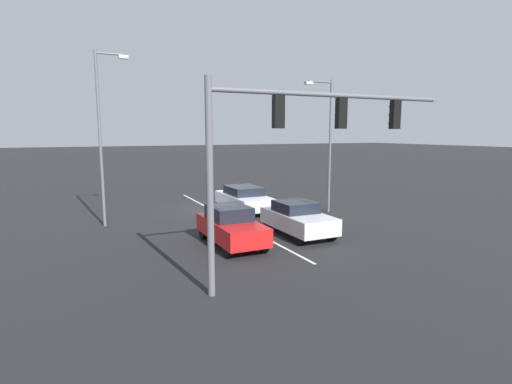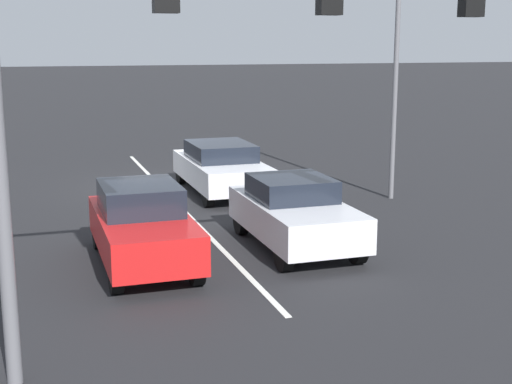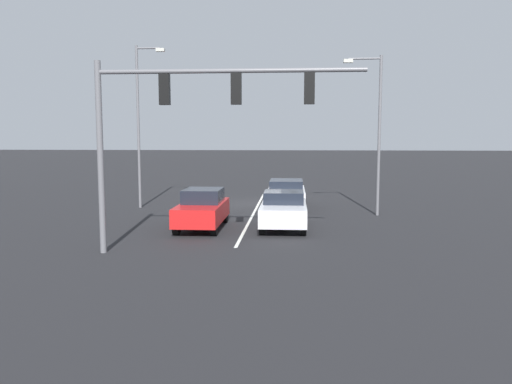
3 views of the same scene
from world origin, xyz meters
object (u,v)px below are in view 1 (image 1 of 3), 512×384
car_white_leftlane_second (244,198)px  street_lamp_left_shoulder (327,137)px  car_red_midlane_front (231,226)px  car_silver_leftlane_front (297,218)px  street_lamp_right_shoulder (103,129)px  traffic_signal_gantry (296,134)px

car_white_leftlane_second → street_lamp_left_shoulder: street_lamp_left_shoulder is taller
car_red_midlane_front → car_silver_leftlane_front: size_ratio=1.02×
car_red_midlane_front → street_lamp_left_shoulder: size_ratio=0.54×
car_silver_leftlane_front → street_lamp_left_shoulder: (-4.22, -3.80, 3.58)m
car_red_midlane_front → street_lamp_right_shoulder: bearing=-53.5°
car_red_midlane_front → car_white_leftlane_second: bearing=-117.9°
street_lamp_right_shoulder → car_silver_leftlane_front: bearing=143.8°
car_red_midlane_front → traffic_signal_gantry: size_ratio=0.49×
street_lamp_right_shoulder → car_red_midlane_front: bearing=126.5°
car_red_midlane_front → street_lamp_left_shoulder: (-7.54, -4.02, 3.54)m
street_lamp_right_shoulder → traffic_signal_gantry: bearing=114.0°
street_lamp_left_shoulder → street_lamp_right_shoulder: bearing=-8.5°
car_red_midlane_front → street_lamp_left_shoulder: 9.25m
car_silver_leftlane_front → street_lamp_right_shoulder: street_lamp_right_shoulder is taller
car_silver_leftlane_front → street_lamp_left_shoulder: bearing=-138.0°
car_silver_leftlane_front → car_white_leftlane_second: bearing=-90.2°
traffic_signal_gantry → street_lamp_left_shoulder: size_ratio=1.12×
street_lamp_left_shoulder → car_red_midlane_front: bearing=28.1°
car_silver_leftlane_front → traffic_signal_gantry: bearing=57.8°
car_red_midlane_front → car_silver_leftlane_front: car_red_midlane_front is taller
car_silver_leftlane_front → traffic_signal_gantry: (3.00, 4.77, 3.78)m
traffic_signal_gantry → street_lamp_right_shoulder: size_ratio=1.00×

